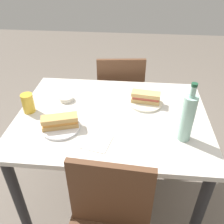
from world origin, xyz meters
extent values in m
plane|color=#6B6056|center=(0.00, 0.00, 0.00)|extent=(8.00, 8.00, 0.00)
cube|color=beige|center=(0.00, 0.00, 0.71)|extent=(1.16, 0.88, 0.03)
cylinder|color=#262628|center=(-0.52, -0.38, 0.35)|extent=(0.06, 0.06, 0.70)
cylinder|color=#262628|center=(0.52, -0.38, 0.35)|extent=(0.06, 0.06, 0.70)
cylinder|color=#262628|center=(-0.52, 0.38, 0.35)|extent=(0.06, 0.06, 0.70)
cylinder|color=#262628|center=(0.52, 0.38, 0.35)|extent=(0.06, 0.06, 0.70)
cube|color=brown|center=(0.00, 0.72, 0.46)|extent=(0.44, 0.44, 0.02)
cube|color=brown|center=(0.02, 0.54, 0.67)|extent=(0.38, 0.07, 0.40)
cylinder|color=brown|center=(0.16, 0.92, 0.22)|extent=(0.04, 0.04, 0.45)
cylinder|color=brown|center=(-0.20, 0.88, 0.22)|extent=(0.04, 0.04, 0.45)
cylinder|color=brown|center=(0.20, 0.56, 0.22)|extent=(0.04, 0.04, 0.45)
cylinder|color=brown|center=(-0.16, 0.52, 0.22)|extent=(0.04, 0.04, 0.45)
cube|color=brown|center=(0.04, -0.54, 0.67)|extent=(0.38, 0.06, 0.40)
cylinder|color=white|center=(-0.28, -0.16, 0.74)|extent=(0.22, 0.22, 0.01)
cube|color=tan|center=(-0.28, -0.16, 0.76)|extent=(0.21, 0.13, 0.02)
cube|color=#CC8438|center=(-0.28, -0.16, 0.78)|extent=(0.20, 0.11, 0.02)
cube|color=tan|center=(-0.28, -0.16, 0.80)|extent=(0.21, 0.13, 0.02)
cube|color=silver|center=(-0.26, -0.09, 0.75)|extent=(0.09, 0.06, 0.00)
cube|color=#59331E|center=(-0.34, -0.14, 0.75)|extent=(0.08, 0.05, 0.01)
cylinder|color=silver|center=(0.20, 0.15, 0.74)|extent=(0.22, 0.22, 0.01)
cube|color=tan|center=(0.20, 0.15, 0.76)|extent=(0.19, 0.09, 0.02)
cube|color=#B74C3D|center=(0.20, 0.15, 0.78)|extent=(0.18, 0.08, 0.02)
cube|color=tan|center=(0.20, 0.15, 0.80)|extent=(0.19, 0.09, 0.02)
cube|color=silver|center=(0.25, 0.20, 0.75)|extent=(0.10, 0.03, 0.00)
cube|color=#59331E|center=(0.16, 0.19, 0.75)|extent=(0.08, 0.02, 0.01)
cylinder|color=#99C6B7|center=(0.40, -0.18, 0.86)|extent=(0.07, 0.07, 0.26)
cylinder|color=#99C6B7|center=(0.40, -0.18, 1.02)|extent=(0.03, 0.03, 0.06)
cylinder|color=#19472D|center=(0.40, -0.18, 1.06)|extent=(0.03, 0.03, 0.02)
cylinder|color=gold|center=(-0.52, -0.01, 0.79)|extent=(0.07, 0.07, 0.12)
cylinder|color=silver|center=(-0.32, 0.14, 0.74)|extent=(0.09, 0.09, 0.03)
cube|color=white|center=(-0.06, -0.26, 0.73)|extent=(0.17, 0.17, 0.00)
camera|label=1|loc=(0.12, -1.22, 1.61)|focal=39.35mm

